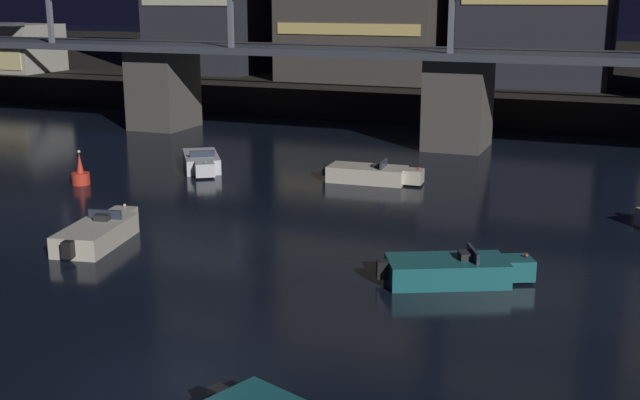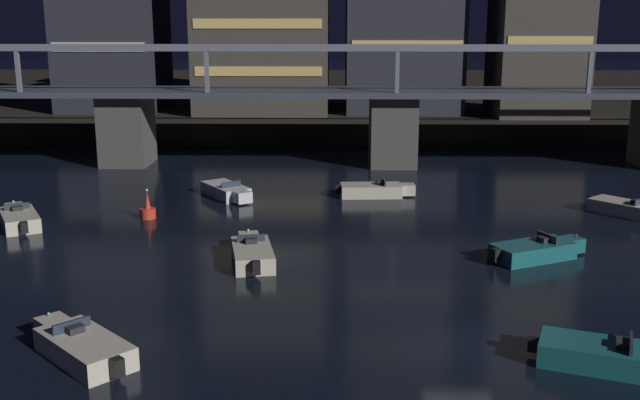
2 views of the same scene
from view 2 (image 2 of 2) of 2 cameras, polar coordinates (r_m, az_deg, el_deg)
ground_plane at (r=26.86m, az=11.05°, el=-10.95°), size 400.00×400.00×0.00m
far_riverbank at (r=106.63m, az=3.67°, el=8.11°), size 240.00×80.00×2.20m
river_bridge at (r=58.65m, az=5.68°, el=6.63°), size 90.69×6.40×9.38m
tower_west_tall at (r=77.77m, az=-4.38°, el=15.17°), size 13.16×13.45×22.61m
speedboat_near_left at (r=44.39m, az=-22.24°, el=-1.34°), size 3.57×4.88×1.16m
speedboat_near_center at (r=46.90m, az=22.75°, el=-0.64°), size 4.26×4.50×1.16m
speedboat_near_right at (r=35.10m, az=-5.27°, el=-4.13°), size 2.50×5.22×1.16m
speedboat_mid_left at (r=48.25m, az=4.21°, el=0.76°), size 5.22×2.04×1.16m
speedboat_mid_center at (r=26.36m, az=21.40°, el=-11.17°), size 5.10×3.06×1.16m
speedboat_mid_right at (r=26.53m, az=-17.94°, el=-10.72°), size 4.41×4.37×1.16m
speedboat_far_center at (r=48.23m, az=-7.20°, el=0.69°), size 3.86×4.76×1.16m
speedboat_far_right at (r=36.89m, az=16.37°, el=-3.76°), size 4.97×3.34×1.16m
channel_buoy at (r=43.78m, az=-13.17°, el=-0.79°), size 0.90×0.90×1.76m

